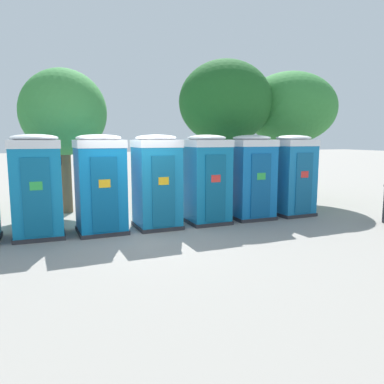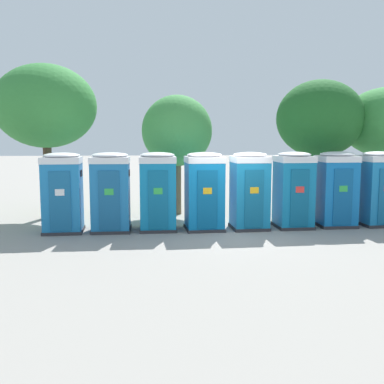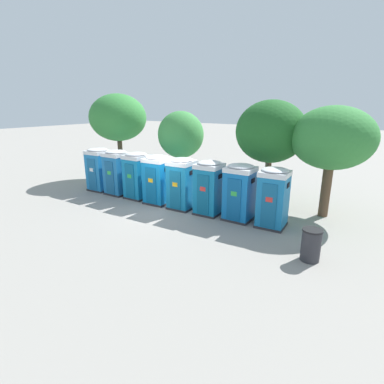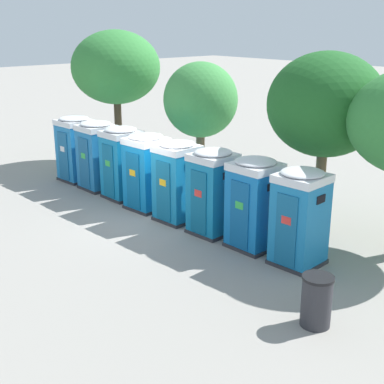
{
  "view_description": "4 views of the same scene",
  "coord_description": "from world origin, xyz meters",
  "px_view_note": "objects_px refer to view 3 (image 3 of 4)",
  "views": [
    {
      "loc": [
        -1.76,
        -9.29,
        2.43
      ],
      "look_at": [
        1.79,
        0.65,
        0.92
      ],
      "focal_mm": 35.0,
      "sensor_mm": 36.0,
      "label": 1
    },
    {
      "loc": [
        -2.23,
        -13.93,
        3.03
      ],
      "look_at": [
        -1.17,
        0.54,
        1.24
      ],
      "focal_mm": 42.0,
      "sensor_mm": 36.0,
      "label": 2
    },
    {
      "loc": [
        9.15,
        -10.88,
        5.02
      ],
      "look_at": [
        1.29,
        0.63,
        0.91
      ],
      "focal_mm": 28.0,
      "sensor_mm": 36.0,
      "label": 3
    },
    {
      "loc": [
        12.93,
        -9.58,
        6.0
      ],
      "look_at": [
        1.34,
        0.63,
        1.05
      ],
      "focal_mm": 50.0,
      "sensor_mm": 36.0,
      "label": 4
    }
  ],
  "objects_px": {
    "trash_can": "(311,245)",
    "portapotty_6": "(240,192)",
    "portapotty_3": "(158,179)",
    "street_tree_2": "(332,139)",
    "portapotty_7": "(273,197)",
    "street_tree_1": "(181,135)",
    "street_tree_0": "(118,118)",
    "portapotty_1": "(117,172)",
    "portapotty_5": "(209,187)",
    "street_tree_3": "(271,132)",
    "portapotty_0": "(99,169)",
    "portapotty_2": "(137,175)",
    "portapotty_4": "(182,183)"
  },
  "relations": [
    {
      "from": "portapotty_1",
      "to": "street_tree_1",
      "type": "distance_m",
      "value": 4.3
    },
    {
      "from": "portapotty_4",
      "to": "street_tree_3",
      "type": "xyz_separation_m",
      "value": [
        3.3,
        2.79,
        2.44
      ]
    },
    {
      "from": "portapotty_1",
      "to": "portapotty_2",
      "type": "xyz_separation_m",
      "value": [
        1.5,
        0.07,
        0.0
      ]
    },
    {
      "from": "portapotty_7",
      "to": "street_tree_3",
      "type": "height_order",
      "value": "street_tree_3"
    },
    {
      "from": "portapotty_7",
      "to": "street_tree_1",
      "type": "distance_m",
      "value": 7.57
    },
    {
      "from": "portapotty_3",
      "to": "street_tree_3",
      "type": "height_order",
      "value": "street_tree_3"
    },
    {
      "from": "street_tree_0",
      "to": "street_tree_1",
      "type": "relative_size",
      "value": 1.23
    },
    {
      "from": "portapotty_6",
      "to": "street_tree_2",
      "type": "distance_m",
      "value": 4.63
    },
    {
      "from": "portapotty_5",
      "to": "portapotty_6",
      "type": "xyz_separation_m",
      "value": [
        1.5,
        0.13,
        -0.0
      ]
    },
    {
      "from": "portapotty_1",
      "to": "street_tree_0",
      "type": "distance_m",
      "value": 4.71
    },
    {
      "from": "portapotty_0",
      "to": "portapotty_6",
      "type": "relative_size",
      "value": 1.0
    },
    {
      "from": "portapotty_3",
      "to": "street_tree_0",
      "type": "relative_size",
      "value": 0.45
    },
    {
      "from": "street_tree_1",
      "to": "trash_can",
      "type": "bearing_deg",
      "value": -28.64
    },
    {
      "from": "portapotty_4",
      "to": "street_tree_0",
      "type": "height_order",
      "value": "street_tree_0"
    },
    {
      "from": "portapotty_4",
      "to": "portapotty_7",
      "type": "bearing_deg",
      "value": 3.43
    },
    {
      "from": "street_tree_2",
      "to": "portapotty_1",
      "type": "bearing_deg",
      "value": -164.63
    },
    {
      "from": "portapotty_2",
      "to": "street_tree_0",
      "type": "bearing_deg",
      "value": 147.39
    },
    {
      "from": "portapotty_7",
      "to": "portapotty_0",
      "type": "bearing_deg",
      "value": -177.97
    },
    {
      "from": "trash_can",
      "to": "portapotty_7",
      "type": "bearing_deg",
      "value": 135.11
    },
    {
      "from": "portapotty_0",
      "to": "street_tree_1",
      "type": "xyz_separation_m",
      "value": [
        3.76,
        3.13,
        1.96
      ]
    },
    {
      "from": "portapotty_0",
      "to": "portapotty_7",
      "type": "distance_m",
      "value": 10.54
    },
    {
      "from": "portapotty_3",
      "to": "portapotty_0",
      "type": "bearing_deg",
      "value": -179.38
    },
    {
      "from": "trash_can",
      "to": "portapotty_6",
      "type": "bearing_deg",
      "value": 150.57
    },
    {
      "from": "portapotty_2",
      "to": "street_tree_1",
      "type": "relative_size",
      "value": 0.55
    },
    {
      "from": "portapotty_3",
      "to": "trash_can",
      "type": "height_order",
      "value": "portapotty_3"
    },
    {
      "from": "street_tree_2",
      "to": "street_tree_0",
      "type": "bearing_deg",
      "value": -179.08
    },
    {
      "from": "portapotty_7",
      "to": "street_tree_0",
      "type": "bearing_deg",
      "value": 168.53
    },
    {
      "from": "portapotty_5",
      "to": "street_tree_2",
      "type": "height_order",
      "value": "street_tree_2"
    },
    {
      "from": "portapotty_1",
      "to": "portapotty_4",
      "type": "xyz_separation_m",
      "value": [
        4.52,
        0.06,
        0.0
      ]
    },
    {
      "from": "street_tree_3",
      "to": "trash_can",
      "type": "distance_m",
      "value": 6.49
    },
    {
      "from": "portapotty_5",
      "to": "street_tree_1",
      "type": "height_order",
      "value": "street_tree_1"
    },
    {
      "from": "portapotty_1",
      "to": "portapotty_5",
      "type": "distance_m",
      "value": 6.03
    },
    {
      "from": "portapotty_2",
      "to": "portapotty_1",
      "type": "bearing_deg",
      "value": -177.38
    },
    {
      "from": "portapotty_3",
      "to": "street_tree_2",
      "type": "bearing_deg",
      "value": 20.95
    },
    {
      "from": "street_tree_3",
      "to": "trash_can",
      "type": "bearing_deg",
      "value": -54.33
    },
    {
      "from": "portapotty_5",
      "to": "street_tree_0",
      "type": "bearing_deg",
      "value": 163.58
    },
    {
      "from": "street_tree_3",
      "to": "portapotty_5",
      "type": "bearing_deg",
      "value": -123.6
    },
    {
      "from": "portapotty_3",
      "to": "portapotty_4",
      "type": "height_order",
      "value": "same"
    },
    {
      "from": "portapotty_1",
      "to": "portapotty_6",
      "type": "bearing_deg",
      "value": 2.15
    },
    {
      "from": "portapotty_0",
      "to": "portapotty_4",
      "type": "bearing_deg",
      "value": 0.98
    },
    {
      "from": "portapotty_7",
      "to": "street_tree_1",
      "type": "height_order",
      "value": "street_tree_1"
    },
    {
      "from": "portapotty_5",
      "to": "trash_can",
      "type": "relative_size",
      "value": 2.29
    },
    {
      "from": "portapotty_1",
      "to": "street_tree_0",
      "type": "height_order",
      "value": "street_tree_0"
    },
    {
      "from": "portapotty_4",
      "to": "portapotty_6",
      "type": "height_order",
      "value": "same"
    },
    {
      "from": "portapotty_6",
      "to": "portapotty_7",
      "type": "relative_size",
      "value": 1.0
    },
    {
      "from": "portapotty_6",
      "to": "street_tree_2",
      "type": "height_order",
      "value": "street_tree_2"
    },
    {
      "from": "portapotty_5",
      "to": "portapotty_2",
      "type": "bearing_deg",
      "value": -178.92
    },
    {
      "from": "portapotty_5",
      "to": "street_tree_0",
      "type": "distance_m",
      "value": 9.43
    },
    {
      "from": "portapotty_0",
      "to": "street_tree_1",
      "type": "distance_m",
      "value": 5.27
    },
    {
      "from": "street_tree_1",
      "to": "portapotty_2",
      "type": "bearing_deg",
      "value": -103.94
    }
  ]
}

